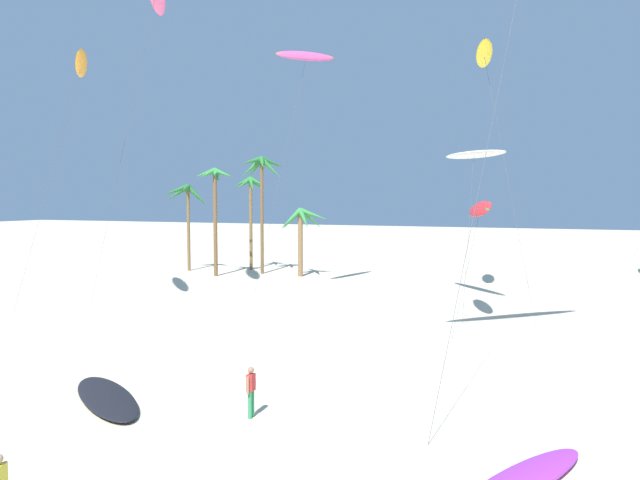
{
  "coord_description": "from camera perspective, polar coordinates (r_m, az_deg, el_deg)",
  "views": [
    {
      "loc": [
        11.82,
        -1.2,
        7.12
      ],
      "look_at": [
        1.39,
        24.57,
        5.2
      ],
      "focal_mm": 33.74,
      "sensor_mm": 36.0,
      "label": 1
    }
  ],
  "objects": [
    {
      "name": "palm_tree_2",
      "position": [
        55.81,
        -9.94,
        5.14
      ],
      "size": [
        3.79,
        3.73,
        9.94
      ],
      "color": "brown",
      "rests_on": "ground"
    },
    {
      "name": "flying_kite_7",
      "position": [
        41.57,
        14.38,
        7.86
      ],
      "size": [
        5.4,
        9.97,
        10.39
      ],
      "color": "white",
      "rests_on": "ground"
    },
    {
      "name": "flying_kite_6",
      "position": [
        44.94,
        -1.31,
        17.03
      ],
      "size": [
        2.64,
        9.59,
        18.22
      ],
      "color": "#EA5193",
      "rests_on": "ground"
    },
    {
      "name": "palm_tree_1",
      "position": [
        60.32,
        -6.62,
        4.58
      ],
      "size": [
        3.72,
        3.37,
        9.34
      ],
      "color": "brown",
      "rests_on": "ground"
    },
    {
      "name": "flying_kite_2",
      "position": [
        36.12,
        14.93,
        2.88
      ],
      "size": [
        2.57,
        8.18,
        7.15
      ],
      "color": "red",
      "rests_on": "ground"
    },
    {
      "name": "person_mid_field",
      "position": [
        20.2,
        -6.56,
        -13.93
      ],
      "size": [
        0.21,
        0.51,
        1.68
      ],
      "color": "#338E56",
      "rests_on": "ground"
    },
    {
      "name": "palm_tree_0",
      "position": [
        60.4,
        -12.51,
        3.91
      ],
      "size": [
        4.54,
        4.44,
        8.57
      ],
      "color": "brown",
      "rests_on": "ground"
    },
    {
      "name": "palm_tree_3",
      "position": [
        54.72,
        -1.82,
        1.68
      ],
      "size": [
        4.89,
        4.52,
        6.31
      ],
      "color": "olive",
      "rests_on": "ground"
    },
    {
      "name": "palm_tree_4",
      "position": [
        57.02,
        -5.61,
        6.31
      ],
      "size": [
        4.25,
        4.98,
        11.1
      ],
      "color": "brown",
      "rests_on": "ground"
    },
    {
      "name": "grounded_kite_0",
      "position": [
        23.11,
        -19.58,
        -13.87
      ],
      "size": [
        5.5,
        4.58,
        0.26
      ],
      "color": "black",
      "rests_on": "ground"
    },
    {
      "name": "flying_kite_5",
      "position": [
        44.17,
        15.32,
        16.63
      ],
      "size": [
        4.98,
        10.35,
        17.45
      ],
      "color": "yellow",
      "rests_on": "ground"
    },
    {
      "name": "flying_kite_8",
      "position": [
        42.83,
        -21.69,
        15.21
      ],
      "size": [
        6.5,
        7.91,
        16.32
      ],
      "color": "orange",
      "rests_on": "ground"
    },
    {
      "name": "grounded_kite_1",
      "position": [
        16.76,
        18.63,
        -20.74
      ],
      "size": [
        3.46,
        5.34,
        0.33
      ],
      "color": "purple",
      "rests_on": "ground"
    }
  ]
}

